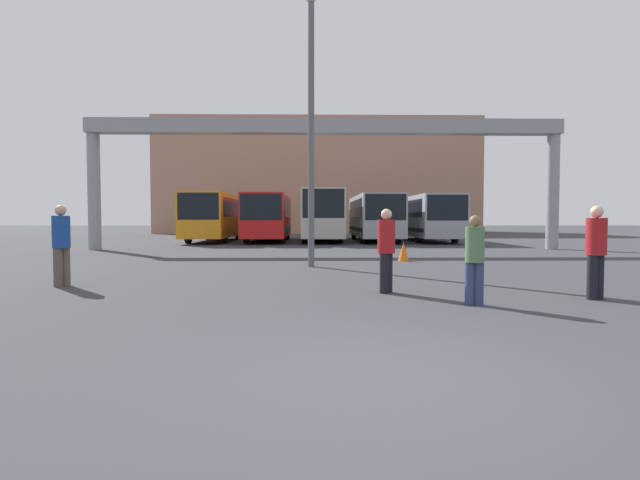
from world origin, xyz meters
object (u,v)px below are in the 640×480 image
bus_slot_2 (321,213)px  pedestrian_mid_right (475,257)px  bus_slot_0 (215,215)px  bus_slot_3 (374,215)px  pedestrian_near_left (386,248)px  bus_slot_4 (426,215)px  traffic_cone (404,252)px  pedestrian_near_right (596,250)px  bus_slot_1 (269,215)px  lamp_post (311,119)px  pedestrian_near_center (61,243)px

bus_slot_2 → pedestrian_mid_right: bearing=-85.1°
bus_slot_0 → bus_slot_3: bus_slot_0 is taller
bus_slot_2 → pedestrian_near_left: (0.83, -23.81, -0.98)m
bus_slot_4 → traffic_cone: 16.55m
bus_slot_0 → traffic_cone: bus_slot_0 is taller
pedestrian_near_left → bus_slot_4: bearing=22.2°
pedestrian_mid_right → pedestrian_near_right: size_ratio=0.90×
bus_slot_0 → bus_slot_1: bus_slot_0 is taller
pedestrian_near_left → traffic_cone: (1.78, 7.60, -0.58)m
bus_slot_3 → bus_slot_4: bearing=3.3°
bus_slot_4 → traffic_cone: (-4.47, -15.87, -1.39)m
bus_slot_2 → pedestrian_mid_right: (2.19, -25.25, -1.06)m
pedestrian_near_left → pedestrian_mid_right: (1.35, -1.44, -0.07)m
bus_slot_1 → pedestrian_near_left: bus_slot_1 is taller
pedestrian_mid_right → bus_slot_3: bearing=97.0°
bus_slot_2 → lamp_post: 18.46m
pedestrian_mid_right → bus_slot_1: bearing=113.2°
bus_slot_3 → traffic_cone: size_ratio=15.56×
bus_slot_0 → pedestrian_near_center: size_ratio=5.51×
bus_slot_0 → bus_slot_4: bus_slot_0 is taller
bus_slot_0 → pedestrian_mid_right: (9.27, -24.56, -0.93)m
bus_slot_1 → pedestrian_near_center: size_ratio=5.63×
bus_slot_0 → pedestrian_near_center: bearing=-88.1°
pedestrian_near_right → bus_slot_4: bearing=60.9°
lamp_post → bus_slot_3: bearing=76.5°
traffic_cone → lamp_post: (-3.32, -2.04, 4.32)m
bus_slot_0 → pedestrian_near_right: 26.74m
bus_slot_0 → pedestrian_near_center: 22.03m
bus_slot_2 → pedestrian_near_center: size_ratio=6.27×
pedestrian_mid_right → pedestrian_near_right: (2.49, 0.55, 0.10)m
bus_slot_3 → bus_slot_4: bus_slot_3 is taller
bus_slot_0 → bus_slot_3: bearing=0.8°
pedestrian_near_right → lamp_post: 9.19m
pedestrian_near_left → pedestrian_near_center: bearing=118.3°
bus_slot_2 → pedestrian_near_right: (4.68, -24.70, -0.96)m
pedestrian_near_center → bus_slot_3: bearing=-170.6°
pedestrian_near_left → traffic_cone: 7.83m
pedestrian_near_center → traffic_cone: 11.08m
lamp_post → traffic_cone: bearing=31.5°
pedestrian_near_right → lamp_post: lamp_post is taller
bus_slot_2 → pedestrian_near_left: bearing=-88.0°
traffic_cone → bus_slot_1: bearing=111.5°
pedestrian_mid_right → lamp_post: (-2.89, 7.01, 3.81)m
bus_slot_2 → bus_slot_4: (7.08, -0.33, -0.18)m
bus_slot_1 → pedestrian_near_center: bearing=-97.2°
bus_slot_1 → lamp_post: lamp_post is taller
bus_slot_2 → pedestrian_mid_right: bus_slot_2 is taller
bus_slot_3 → pedestrian_near_left: (-2.71, -23.27, -0.82)m
pedestrian_near_left → pedestrian_mid_right: size_ratio=1.09×
pedestrian_near_center → pedestrian_mid_right: size_ratio=1.15×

